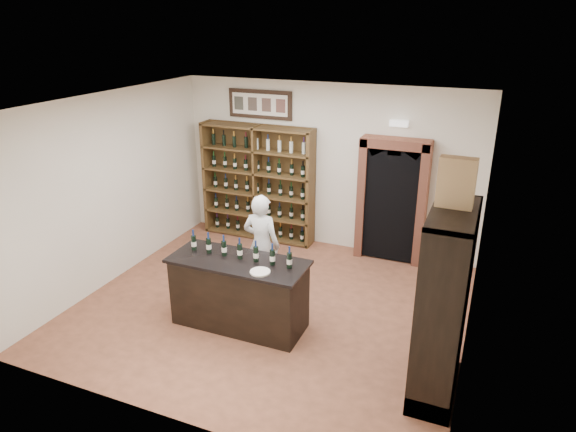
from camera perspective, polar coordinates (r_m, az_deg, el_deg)
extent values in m
plane|color=#97563C|center=(7.78, -1.91, -9.98)|extent=(5.50, 5.50, 0.00)
plane|color=white|center=(6.74, -2.22, 12.40)|extent=(5.50, 5.50, 0.00)
cube|color=silver|center=(9.34, 4.34, 5.45)|extent=(5.50, 0.04, 3.00)
cube|color=silver|center=(8.58, -19.03, 2.88)|extent=(0.04, 5.00, 3.00)
cube|color=silver|center=(6.55, 20.42, -2.93)|extent=(0.04, 5.00, 3.00)
cube|color=#533B1C|center=(9.89, -2.95, 3.97)|extent=(2.20, 0.02, 2.20)
cube|color=#533B1C|center=(10.23, -8.83, 4.34)|extent=(0.06, 0.38, 2.20)
cube|color=#533B1C|center=(9.34, 2.53, 2.92)|extent=(0.06, 0.38, 2.20)
cube|color=#533B1C|center=(9.74, -3.41, 3.68)|extent=(0.04, 0.38, 2.20)
cube|color=#533B1C|center=(10.11, -3.28, -2.06)|extent=(2.18, 0.38, 0.04)
cube|color=#533B1C|center=(9.95, -3.33, 0.18)|extent=(2.18, 0.38, 0.04)
cube|color=#533B1C|center=(9.80, -3.38, 2.50)|extent=(2.18, 0.38, 0.03)
cube|color=#533B1C|center=(9.67, -3.43, 4.87)|extent=(2.18, 0.38, 0.04)
cube|color=#533B1C|center=(9.56, -3.49, 7.31)|extent=(2.18, 0.38, 0.04)
cube|color=#533B1C|center=(9.47, -3.55, 9.80)|extent=(2.18, 0.38, 0.04)
cube|color=black|center=(9.56, -3.12, 12.30)|extent=(1.25, 0.04, 0.52)
cube|color=black|center=(9.03, 11.48, 1.54)|extent=(0.97, 0.29, 2.05)
cube|color=#B05D44|center=(9.10, 8.29, 2.05)|extent=(0.14, 0.35, 2.15)
cube|color=#B05D44|center=(8.93, 14.69, 1.17)|extent=(0.14, 0.35, 2.15)
cube|color=#B05D44|center=(8.72, 11.94, 7.91)|extent=(1.15, 0.35, 0.16)
cube|color=white|center=(8.76, 12.24, 10.02)|extent=(0.30, 0.10, 0.10)
cube|color=black|center=(7.16, -5.43, -8.71)|extent=(1.80, 0.70, 0.94)
cube|color=black|center=(6.92, -5.58, -5.05)|extent=(1.88, 0.78, 0.04)
cylinder|color=black|center=(7.26, -10.43, -2.94)|extent=(0.07, 0.07, 0.21)
cylinder|color=silver|center=(7.26, -10.42, -3.05)|extent=(0.07, 0.07, 0.07)
cylinder|color=navy|center=(7.20, -10.51, -1.85)|extent=(0.03, 0.03, 0.09)
cylinder|color=black|center=(7.14, -8.80, -3.26)|extent=(0.07, 0.07, 0.21)
cylinder|color=silver|center=(7.14, -8.79, -3.37)|extent=(0.07, 0.07, 0.07)
cylinder|color=navy|center=(7.08, -8.87, -2.16)|extent=(0.03, 0.03, 0.09)
cylinder|color=black|center=(7.02, -7.12, -3.59)|extent=(0.07, 0.07, 0.21)
cylinder|color=silver|center=(7.03, -7.11, -3.70)|extent=(0.07, 0.07, 0.07)
cylinder|color=navy|center=(6.96, -7.17, -2.47)|extent=(0.03, 0.03, 0.09)
cylinder|color=black|center=(6.92, -5.38, -3.92)|extent=(0.07, 0.07, 0.21)
cylinder|color=silver|center=(6.92, -5.37, -4.03)|extent=(0.07, 0.07, 0.07)
cylinder|color=navy|center=(6.85, -5.42, -2.79)|extent=(0.03, 0.03, 0.09)
cylinder|color=black|center=(6.82, -3.59, -4.26)|extent=(0.07, 0.07, 0.21)
cylinder|color=silver|center=(6.82, -3.58, -4.37)|extent=(0.07, 0.07, 0.07)
cylinder|color=navy|center=(6.75, -3.62, -3.11)|extent=(0.03, 0.03, 0.09)
cylinder|color=black|center=(6.72, -1.74, -4.61)|extent=(0.07, 0.07, 0.21)
cylinder|color=silver|center=(6.73, -1.74, -4.72)|extent=(0.07, 0.07, 0.07)
cylinder|color=navy|center=(6.66, -1.75, -3.44)|extent=(0.03, 0.03, 0.09)
cylinder|color=black|center=(6.64, 0.16, -4.96)|extent=(0.07, 0.07, 0.21)
cylinder|color=silver|center=(6.64, 0.16, -5.07)|extent=(0.07, 0.07, 0.07)
cylinder|color=navy|center=(6.57, 0.16, -3.78)|extent=(0.03, 0.03, 0.09)
cube|color=black|center=(5.92, 19.11, -9.77)|extent=(0.02, 1.20, 2.20)
cube|color=black|center=(5.44, 16.15, -12.41)|extent=(0.48, 0.04, 2.20)
cube|color=black|center=(6.44, 17.49, -6.95)|extent=(0.48, 0.04, 2.20)
cube|color=black|center=(5.48, 18.07, 0.34)|extent=(0.48, 1.20, 0.04)
cube|color=black|center=(6.47, 15.92, -16.94)|extent=(0.48, 1.20, 0.24)
cube|color=black|center=(6.34, 16.14, -15.30)|extent=(0.48, 1.16, 0.03)
cube|color=black|center=(6.03, 16.68, -11.08)|extent=(0.48, 1.16, 0.03)
cube|color=black|center=(5.77, 17.25, -6.45)|extent=(0.48, 1.16, 0.03)
imported|color=silver|center=(7.80, -2.96, -3.25)|extent=(0.59, 0.39, 1.61)
cylinder|color=silver|center=(6.57, -3.12, -6.22)|extent=(0.26, 0.26, 0.02)
cube|color=tan|center=(5.50, 18.21, 3.54)|extent=(0.38, 0.16, 0.53)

